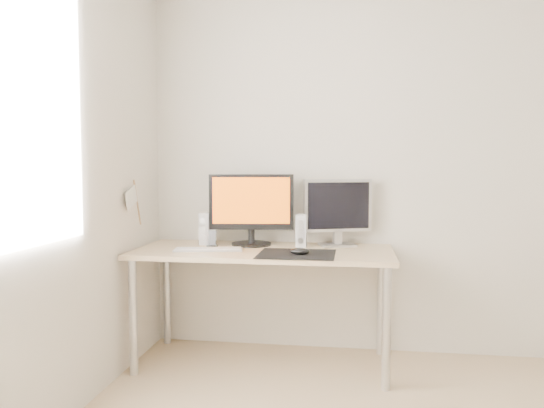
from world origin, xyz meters
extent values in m
plane|color=white|center=(0.00, 1.75, 1.25)|extent=(3.50, 0.00, 3.50)
cube|color=black|center=(-0.71, 1.23, 0.73)|extent=(0.45, 0.40, 0.00)
ellipsoid|color=black|center=(-0.69, 1.20, 0.75)|extent=(0.11, 0.07, 0.04)
cube|color=#D1B587|center=(-0.93, 1.38, 0.71)|extent=(1.60, 0.70, 0.03)
cylinder|color=silver|center=(-1.67, 1.09, 0.35)|extent=(0.05, 0.05, 0.70)
cylinder|color=silver|center=(-0.19, 1.09, 0.35)|extent=(0.05, 0.05, 0.70)
cylinder|color=silver|center=(-1.67, 1.67, 0.35)|extent=(0.05, 0.05, 0.70)
cylinder|color=silver|center=(-0.19, 1.67, 0.35)|extent=(0.05, 0.05, 0.70)
cylinder|color=black|center=(-1.04, 1.55, 0.74)|extent=(0.29, 0.29, 0.02)
cylinder|color=black|center=(-1.04, 1.55, 0.81)|extent=(0.05, 0.05, 0.12)
cube|color=black|center=(-1.04, 1.54, 1.02)|extent=(0.55, 0.11, 0.36)
cube|color=orange|center=(-1.03, 1.51, 1.03)|extent=(0.50, 0.06, 0.30)
cube|color=silver|center=(-0.48, 1.59, 0.74)|extent=(0.26, 0.22, 0.01)
cube|color=#B4B5B7|center=(-0.48, 1.59, 0.80)|extent=(0.06, 0.05, 0.10)
cube|color=silver|center=(-0.48, 1.59, 0.99)|extent=(0.44, 0.19, 0.34)
cube|color=black|center=(-0.47, 1.57, 0.99)|extent=(0.39, 0.14, 0.30)
cube|color=silver|center=(-1.35, 1.52, 0.84)|extent=(0.07, 0.08, 0.21)
cylinder|color=silver|center=(-1.35, 1.48, 0.78)|extent=(0.04, 0.01, 0.04)
cylinder|color=#BCBCBE|center=(-1.35, 1.48, 0.84)|extent=(0.04, 0.01, 0.04)
cylinder|color=silver|center=(-1.35, 1.48, 0.89)|extent=(0.04, 0.01, 0.04)
cube|color=silver|center=(-0.71, 1.52, 0.84)|extent=(0.07, 0.08, 0.21)
cylinder|color=#B4B4B6|center=(-0.71, 1.48, 0.78)|extent=(0.04, 0.01, 0.04)
cylinder|color=silver|center=(-0.71, 1.48, 0.84)|extent=(0.04, 0.01, 0.04)
cylinder|color=silver|center=(-0.71, 1.48, 0.89)|extent=(0.04, 0.01, 0.04)
cube|color=silver|center=(-1.26, 1.28, 0.73)|extent=(0.43, 0.20, 0.01)
cube|color=white|center=(-1.26, 1.28, 0.74)|extent=(0.41, 0.18, 0.01)
cube|color=black|center=(-1.27, 1.42, 0.74)|extent=(0.06, 0.05, 0.01)
cube|color=black|center=(-1.27, 1.42, 0.79)|extent=(0.05, 0.02, 0.10)
cylinder|color=#A57F54|center=(-1.72, 1.30, 1.02)|extent=(0.01, 0.10, 0.29)
cube|color=white|center=(-1.72, 1.21, 1.06)|extent=(0.00, 0.19, 0.15)
camera|label=1|loc=(-0.39, -1.85, 1.24)|focal=35.00mm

